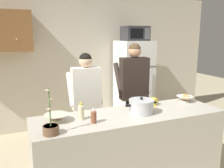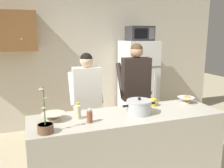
% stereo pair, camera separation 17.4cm
% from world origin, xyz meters
% --- Properties ---
extents(back_wall_unit, '(6.00, 0.48, 2.60)m').
position_xyz_m(back_wall_unit, '(-0.25, 2.26, 1.39)').
color(back_wall_unit, beige).
rests_on(back_wall_unit, ground).
extents(kitchen_island, '(2.24, 0.68, 0.92)m').
position_xyz_m(kitchen_island, '(0.00, 0.00, 0.46)').
color(kitchen_island, '#BCB7A8').
rests_on(kitchen_island, ground).
extents(refrigerator, '(0.64, 0.68, 1.70)m').
position_xyz_m(refrigerator, '(1.02, 1.85, 0.85)').
color(refrigerator, white).
rests_on(refrigerator, ground).
extents(microwave, '(0.48, 0.37, 0.28)m').
position_xyz_m(microwave, '(1.02, 1.83, 1.84)').
color(microwave, '#2D2D30').
rests_on(microwave, refrigerator).
extents(person_near_pot, '(0.50, 0.43, 1.58)m').
position_xyz_m(person_near_pot, '(-0.28, 0.85, 0.97)').
color(person_near_pot, black).
rests_on(person_near_pot, ground).
extents(person_by_sink, '(0.55, 0.46, 1.70)m').
position_xyz_m(person_by_sink, '(0.51, 0.89, 1.07)').
color(person_by_sink, black).
rests_on(person_by_sink, ground).
extents(cooking_pot, '(0.40, 0.29, 0.20)m').
position_xyz_m(cooking_pot, '(0.13, -0.02, 1.00)').
color(cooking_pot, silver).
rests_on(cooking_pot, kitchen_island).
extents(coffee_mug, '(0.13, 0.09, 0.10)m').
position_xyz_m(coffee_mug, '(0.44, 0.19, 0.97)').
color(coffee_mug, yellow).
rests_on(coffee_mug, kitchen_island).
extents(bread_bowl, '(0.23, 0.23, 0.10)m').
position_xyz_m(bread_bowl, '(0.92, 0.17, 0.97)').
color(bread_bowl, white).
rests_on(bread_bowl, kitchen_island).
extents(empty_bowl, '(0.26, 0.26, 0.08)m').
position_xyz_m(empty_bowl, '(-0.83, 0.09, 0.97)').
color(empty_bowl, beige).
rests_on(empty_bowl, kitchen_island).
extents(bottle_near_edge, '(0.07, 0.07, 0.18)m').
position_xyz_m(bottle_near_edge, '(-0.57, 0.05, 1.01)').
color(bottle_near_edge, beige).
rests_on(bottle_near_edge, kitchen_island).
extents(bottle_mid_counter, '(0.06, 0.06, 0.15)m').
position_xyz_m(bottle_mid_counter, '(-0.48, -0.11, 0.99)').
color(bottle_mid_counter, brown).
rests_on(bottle_mid_counter, kitchen_island).
extents(potted_orchid, '(0.15, 0.15, 0.44)m').
position_xyz_m(potted_orchid, '(-0.94, -0.23, 0.98)').
color(potted_orchid, brown).
rests_on(potted_orchid, kitchen_island).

